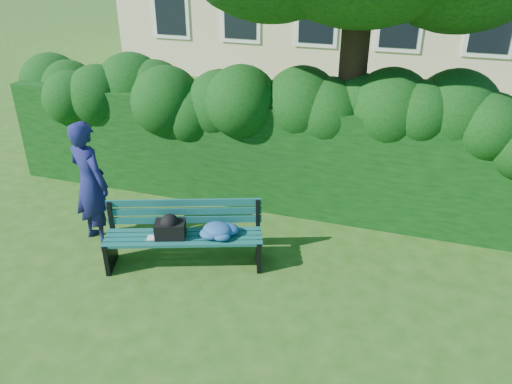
% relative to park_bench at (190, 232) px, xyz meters
% --- Properties ---
extents(ground, '(80.00, 80.00, 0.00)m').
position_rel_park_bench_xyz_m(ground, '(0.76, 0.01, -0.50)').
color(ground, '#285614').
rests_on(ground, ground).
extents(hedge, '(10.00, 1.00, 1.80)m').
position_rel_park_bench_xyz_m(hedge, '(0.76, 2.21, 0.40)').
color(hedge, '#0C330B').
rests_on(hedge, ground).
extents(park_bench, '(2.20, 1.25, 0.89)m').
position_rel_park_bench_xyz_m(park_bench, '(0.00, 0.00, 0.00)').
color(park_bench, '#0D4245').
rests_on(park_bench, ground).
extents(man_reading, '(0.80, 0.66, 1.89)m').
position_rel_park_bench_xyz_m(man_reading, '(-1.62, 0.14, 0.44)').
color(man_reading, navy).
rests_on(man_reading, ground).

